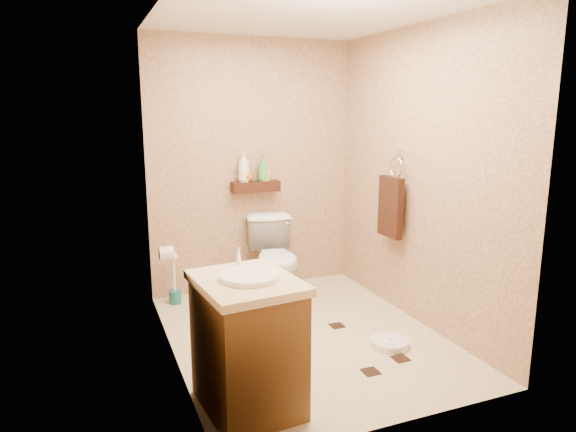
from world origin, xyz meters
name	(u,v)px	position (x,y,z in m)	size (l,w,h in m)	color
ground	(304,336)	(0.00, 0.00, 0.00)	(2.50, 2.50, 0.00)	tan
wall_back	(253,167)	(0.00, 1.25, 1.20)	(2.00, 0.04, 2.40)	tan
wall_front	(403,216)	(0.00, -1.25, 1.20)	(2.00, 0.04, 2.40)	tan
wall_left	(168,192)	(-1.00, 0.00, 1.20)	(0.04, 2.50, 2.40)	tan
wall_right	(419,178)	(1.00, 0.00, 1.20)	(0.04, 2.50, 2.40)	tan
ceiling	(306,12)	(0.00, 0.00, 2.40)	(2.00, 2.50, 0.02)	silver
wall_shelf	(256,187)	(0.00, 1.17, 1.02)	(0.46, 0.14, 0.10)	#3D1B10
floor_accents	(306,337)	(0.00, -0.04, 0.00)	(1.14, 1.40, 0.01)	black
toilet	(276,260)	(0.07, 0.83, 0.38)	(0.42, 0.74, 0.76)	white
vanity	(248,342)	(-0.70, -0.77, 0.41)	(0.60, 0.71, 0.92)	brown
bathroom_scale	(390,343)	(0.52, -0.41, 0.03)	(0.31, 0.31, 0.06)	white
toilet_brush	(175,286)	(-0.82, 1.07, 0.17)	(0.11, 0.11, 0.48)	#186163
towel_ring	(391,204)	(0.91, 0.25, 0.95)	(0.12, 0.30, 0.76)	silver
toilet_paper	(166,253)	(-0.94, 0.65, 0.60)	(0.12, 0.11, 0.12)	white
bottle_a	(244,167)	(-0.11, 1.17, 1.21)	(0.11, 0.11, 0.28)	white
bottle_b	(245,173)	(-0.10, 1.17, 1.16)	(0.08, 0.08, 0.17)	yellow
bottle_c	(247,174)	(-0.08, 1.17, 1.15)	(0.12, 0.12, 0.15)	#BA5115
bottle_d	(263,168)	(0.07, 1.17, 1.19)	(0.09, 0.09, 0.24)	green
bottle_e	(264,173)	(0.09, 1.17, 1.15)	(0.07, 0.07, 0.15)	gold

